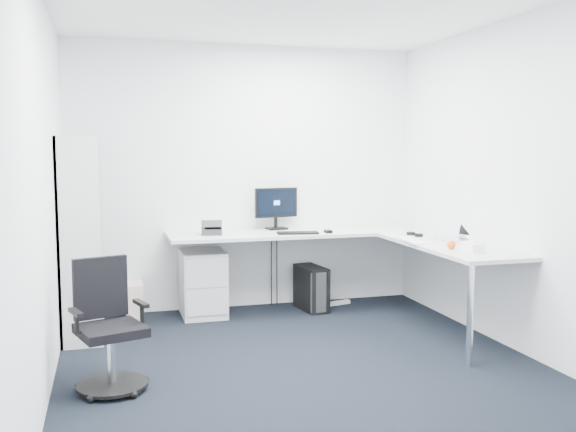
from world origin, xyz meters
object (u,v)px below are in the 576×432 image
object	(u,v)px
bookshelf	(81,237)
laptop	(453,226)
l_desk	(318,277)
monitor	(276,208)
task_chair	(111,326)

from	to	relation	value
bookshelf	laptop	xyz separation A→B (m)	(3.24, -0.72, 0.07)
l_desk	laptop	size ratio (longest dim) A/B	7.58
l_desk	monitor	size ratio (longest dim) A/B	6.06
l_desk	monitor	world-z (taller)	monitor
l_desk	bookshelf	size ratio (longest dim) A/B	1.60
l_desk	bookshelf	bearing A→B (deg)	178.68
laptop	task_chair	bearing A→B (deg)	-172.91
bookshelf	monitor	size ratio (longest dim) A/B	3.79
bookshelf	laptop	size ratio (longest dim) A/B	4.74
l_desk	task_chair	size ratio (longest dim) A/B	3.12
task_chair	monitor	bearing A→B (deg)	31.34
task_chair	laptop	bearing A→B (deg)	-4.34
monitor	laptop	size ratio (longest dim) A/B	1.25
l_desk	monitor	xyz separation A→B (m)	(-0.27, 0.55, 0.63)
laptop	l_desk	bearing A→B (deg)	141.13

